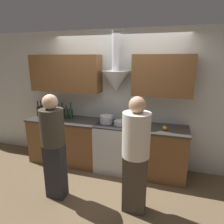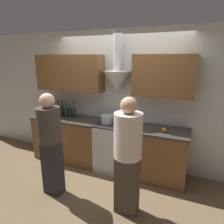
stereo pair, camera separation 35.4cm
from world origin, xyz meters
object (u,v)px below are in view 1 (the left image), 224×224
object	(u,v)px
wine_bottle_3	(50,111)
wine_bottle_4	(54,111)
stock_pot	(106,119)
wine_bottle_5	(58,111)
wine_bottle_7	(67,112)
orange_fruit	(165,128)
mixing_bowl	(120,123)
stove_range	(114,146)
wine_bottle_1	(42,109)
wine_bottle_2	(45,110)
wine_bottle_8	(71,112)
wine_bottle_0	(38,110)
person_foreground_right	(136,152)
person_foreground_left	(53,143)
wine_bottle_6	(63,112)

from	to	relation	value
wine_bottle_3	wine_bottle_4	bearing A→B (deg)	0.47
stock_pot	wine_bottle_5	bearing A→B (deg)	176.79
wine_bottle_4	wine_bottle_5	bearing A→B (deg)	-5.35
wine_bottle_7	orange_fruit	xyz separation A→B (m)	(1.92, -0.13, -0.09)
wine_bottle_4	mixing_bowl	bearing A→B (deg)	-4.00
stove_range	orange_fruit	distance (m)	1.05
wine_bottle_1	wine_bottle_4	xyz separation A→B (m)	(0.27, 0.02, -0.01)
wine_bottle_2	wine_bottle_8	bearing A→B (deg)	-0.38
wine_bottle_0	mixing_bowl	size ratio (longest dim) A/B	1.40
stock_pot	wine_bottle_0	bearing A→B (deg)	178.17
person_foreground_right	person_foreground_left	bearing A→B (deg)	-177.12
wine_bottle_0	orange_fruit	world-z (taller)	wine_bottle_0
wine_bottle_8	person_foreground_left	distance (m)	1.15
wine_bottle_5	wine_bottle_0	bearing A→B (deg)	-178.65
wine_bottle_7	wine_bottle_3	bearing A→B (deg)	177.22
wine_bottle_8	stock_pot	distance (m)	0.76
wine_bottle_2	wine_bottle_4	world-z (taller)	wine_bottle_4
wine_bottle_6	wine_bottle_1	bearing A→B (deg)	-178.79
wine_bottle_6	wine_bottle_8	size ratio (longest dim) A/B	0.99
wine_bottle_1	wine_bottle_8	size ratio (longest dim) A/B	1.09
wine_bottle_4	person_foreground_left	distance (m)	1.32
wine_bottle_1	wine_bottle_2	xyz separation A→B (m)	(0.09, 0.01, -0.01)
wine_bottle_7	person_foreground_left	bearing A→B (deg)	-70.41
person_foreground_right	wine_bottle_6	bearing A→B (deg)	148.28
wine_bottle_1	wine_bottle_5	size ratio (longest dim) A/B	1.09
wine_bottle_0	stock_pot	size ratio (longest dim) A/B	1.39
wine_bottle_3	orange_fruit	bearing A→B (deg)	-3.68
stock_pot	person_foreground_right	xyz separation A→B (m)	(0.74, -0.99, -0.09)
person_foreground_left	person_foreground_right	xyz separation A→B (m)	(1.20, 0.06, 0.01)
wine_bottle_0	stock_pot	distance (m)	1.52
wine_bottle_3	wine_bottle_4	world-z (taller)	wine_bottle_4
mixing_bowl	wine_bottle_2	bearing A→B (deg)	176.96
wine_bottle_2	person_foreground_right	size ratio (longest dim) A/B	0.20
wine_bottle_7	wine_bottle_8	world-z (taller)	wine_bottle_8
person_foreground_left	orange_fruit	bearing A→B (deg)	32.26
stock_pot	wine_bottle_7	bearing A→B (deg)	176.69
wine_bottle_5	wine_bottle_7	distance (m)	0.20
stove_range	person_foreground_right	size ratio (longest dim) A/B	0.56
wine_bottle_0	wine_bottle_7	bearing A→B (deg)	0.09
wine_bottle_2	wine_bottle_3	bearing A→B (deg)	8.05
wine_bottle_4	wine_bottle_0	bearing A→B (deg)	-176.63
orange_fruit	wine_bottle_4	bearing A→B (deg)	176.16
wine_bottle_1	mixing_bowl	distance (m)	1.72
wine_bottle_2	mixing_bowl	size ratio (longest dim) A/B	1.44
wine_bottle_1	orange_fruit	bearing A→B (deg)	-2.91
stove_range	orange_fruit	world-z (taller)	orange_fruit
orange_fruit	person_foreground_left	world-z (taller)	person_foreground_left
wine_bottle_5	wine_bottle_7	size ratio (longest dim) A/B	1.07
wine_bottle_6	mixing_bowl	bearing A→B (deg)	-4.14
stove_range	wine_bottle_8	distance (m)	1.07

